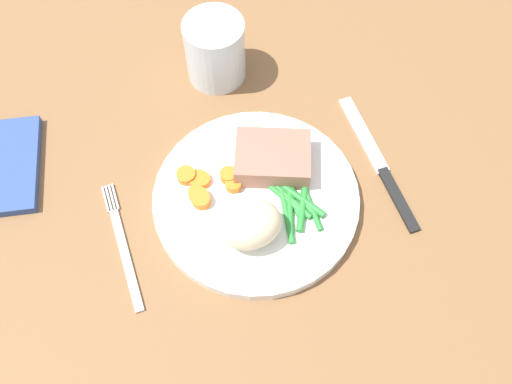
% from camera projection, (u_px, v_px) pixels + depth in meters
% --- Properties ---
extents(dining_table, '(1.20, 0.90, 0.02)m').
position_uv_depth(dining_table, '(223.00, 191.00, 0.69)').
color(dining_table, brown).
rests_on(dining_table, ground).
extents(dinner_plate, '(0.25, 0.25, 0.02)m').
position_uv_depth(dinner_plate, '(256.00, 199.00, 0.66)').
color(dinner_plate, white).
rests_on(dinner_plate, dining_table).
extents(meat_portion, '(0.11, 0.10, 0.03)m').
position_uv_depth(meat_portion, '(271.00, 155.00, 0.67)').
color(meat_portion, '#A86B56').
rests_on(meat_portion, dinner_plate).
extents(mashed_potatoes, '(0.07, 0.06, 0.05)m').
position_uv_depth(mashed_potatoes, '(251.00, 225.00, 0.61)').
color(mashed_potatoes, beige).
rests_on(mashed_potatoes, dinner_plate).
extents(carrot_slices, '(0.07, 0.06, 0.01)m').
position_uv_depth(carrot_slices, '(205.00, 186.00, 0.66)').
color(carrot_slices, orange).
rests_on(carrot_slices, dinner_plate).
extents(green_beans, '(0.06, 0.10, 0.01)m').
position_uv_depth(green_beans, '(295.00, 202.00, 0.65)').
color(green_beans, '#2D8C38').
rests_on(green_beans, dinner_plate).
extents(fork, '(0.01, 0.17, 0.00)m').
position_uv_depth(fork, '(123.00, 246.00, 0.64)').
color(fork, silver).
rests_on(fork, dining_table).
extents(knife, '(0.02, 0.21, 0.01)m').
position_uv_depth(knife, '(379.00, 165.00, 0.69)').
color(knife, black).
rests_on(knife, dining_table).
extents(water_glass, '(0.08, 0.08, 0.09)m').
position_uv_depth(water_glass, '(215.00, 53.00, 0.73)').
color(water_glass, silver).
rests_on(water_glass, dining_table).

